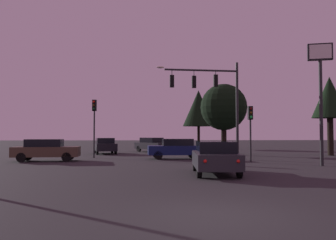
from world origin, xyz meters
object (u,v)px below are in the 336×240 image
object	(u,v)px
car_crossing_left	(176,148)
car_crossing_right	(46,150)
car_nearside_lane	(215,157)
traffic_signal_mast_arm	(213,92)
traffic_light_corner_left	(250,122)
car_far_lane	(152,144)
car_parked_lot	(105,145)
traffic_light_corner_right	(94,117)
store_sign_illuminated	(320,76)
tree_left_far	(330,98)
tree_behind_sign	(199,108)
tree_center_horizon	(224,107)

from	to	relation	value
car_crossing_left	car_crossing_right	size ratio (longest dim) A/B	0.94
car_nearside_lane	traffic_signal_mast_arm	bearing A→B (deg)	79.09
traffic_light_corner_left	car_far_lane	xyz separation A→B (m)	(-6.14, 14.44, -1.87)
car_parked_lot	traffic_light_corner_left	bearing A→B (deg)	-46.38
traffic_light_corner_left	traffic_light_corner_right	bearing A→B (deg)	153.97
traffic_signal_mast_arm	car_far_lane	world-z (taller)	traffic_signal_mast_arm
car_crossing_right	store_sign_illuminated	size ratio (longest dim) A/B	0.63
car_crossing_right	traffic_signal_mast_arm	bearing A→B (deg)	3.68
traffic_light_corner_right	car_nearside_lane	bearing A→B (deg)	-59.23
car_crossing_left	car_parked_lot	bearing A→B (deg)	128.93
car_nearside_lane	store_sign_illuminated	xyz separation A→B (m)	(7.15, 3.81, 4.49)
store_sign_illuminated	tree_left_far	bearing A→B (deg)	58.58
traffic_light_corner_left	tree_behind_sign	world-z (taller)	tree_behind_sign
car_crossing_left	tree_left_far	bearing A→B (deg)	13.36
car_far_lane	car_nearside_lane	bearing A→B (deg)	-83.71
tree_left_far	tree_center_horizon	size ratio (longest dim) A/B	1.08
traffic_light_corner_left	traffic_signal_mast_arm	bearing A→B (deg)	125.51
tree_left_far	car_crossing_right	bearing A→B (deg)	-167.82
traffic_light_corner_right	car_crossing_right	xyz separation A→B (m)	(-2.81, -3.37, -2.46)
car_far_lane	tree_left_far	distance (m)	17.75
car_crossing_right	tree_center_horizon	bearing A→B (deg)	25.95
car_parked_lot	store_sign_illuminated	size ratio (longest dim) A/B	0.61
tree_behind_sign	car_far_lane	bearing A→B (deg)	-126.32
tree_left_far	tree_behind_sign	bearing A→B (deg)	119.57
car_parked_lot	car_crossing_right	bearing A→B (deg)	-108.23
car_parked_lot	tree_behind_sign	xyz separation A→B (m)	(11.03, 11.85, 4.55)
traffic_light_corner_left	car_far_lane	size ratio (longest dim) A/B	0.83
traffic_signal_mast_arm	store_sign_illuminated	world-z (taller)	traffic_signal_mast_arm
tree_left_far	tree_center_horizon	xyz separation A→B (m)	(-9.13, 1.85, -0.74)
traffic_light_corner_right	car_nearside_lane	size ratio (longest dim) A/B	1.00
traffic_signal_mast_arm	car_nearside_lane	distance (m)	10.55
car_nearside_lane	store_sign_illuminated	size ratio (longest dim) A/B	0.64
tree_center_horizon	traffic_light_corner_left	bearing A→B (deg)	-91.85
tree_center_horizon	car_crossing_left	bearing A→B (deg)	-133.42
traffic_light_corner_left	car_crossing_right	xyz separation A→B (m)	(-13.82, 2.01, -1.87)
car_crossing_left	car_far_lane	size ratio (longest dim) A/B	0.95
car_crossing_left	car_crossing_right	bearing A→B (deg)	-169.65
store_sign_illuminated	car_parked_lot	bearing A→B (deg)	134.81
car_crossing_right	car_crossing_left	bearing A→B (deg)	10.35
car_crossing_right	car_parked_lot	xyz separation A→B (m)	(3.06, 9.29, -0.00)
car_crossing_right	car_parked_lot	bearing A→B (deg)	71.77
car_far_lane	tree_behind_sign	xyz separation A→B (m)	(6.40, 8.71, 4.55)
car_nearside_lane	car_far_lane	bearing A→B (deg)	96.29
traffic_signal_mast_arm	traffic_light_corner_right	world-z (taller)	traffic_signal_mast_arm
traffic_light_corner_left	car_crossing_left	bearing A→B (deg)	141.39
car_crossing_right	tree_left_far	xyz separation A→B (m)	(23.23, 5.01, 4.29)
car_crossing_right	car_far_lane	world-z (taller)	same
car_crossing_left	tree_behind_sign	xyz separation A→B (m)	(4.88, 19.46, 4.55)
car_crossing_right	traffic_light_corner_right	bearing A→B (deg)	50.17
traffic_light_corner_right	car_far_lane	bearing A→B (deg)	61.74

